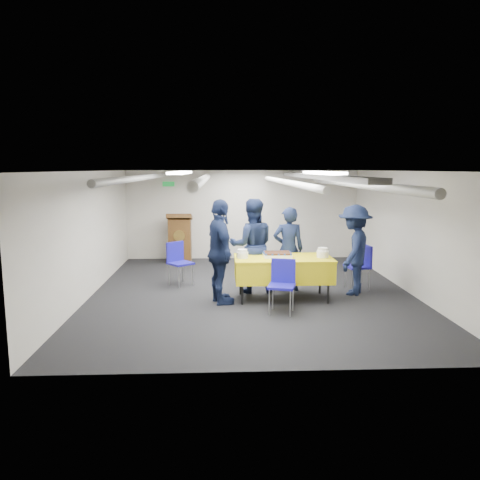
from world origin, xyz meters
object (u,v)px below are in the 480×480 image
(chair_near, at_px, (282,280))
(chair_right, at_px, (362,262))
(sailor_a, at_px, (288,249))
(sheet_cake, at_px, (277,254))
(podium, at_px, (180,238))
(sailor_d, at_px, (354,250))
(sailor_b, at_px, (252,246))
(chair_left, at_px, (178,259))
(sailor_c, at_px, (220,252))
(serving_table, at_px, (283,269))

(chair_near, relative_size, chair_right, 1.00)
(chair_near, height_order, chair_right, same)
(sailor_a, bearing_deg, sheet_cake, 62.88)
(podium, bearing_deg, sailor_d, -42.42)
(sailor_b, bearing_deg, sailor_d, 170.04)
(podium, relative_size, sailor_a, 0.77)
(sailor_a, relative_size, sailor_b, 0.91)
(chair_near, bearing_deg, sailor_d, 35.01)
(chair_left, relative_size, sailor_c, 0.48)
(sailor_d, bearing_deg, sailor_c, -50.24)
(chair_near, xyz_separation_m, sailor_b, (-0.41, 1.30, 0.36))
(podium, bearing_deg, chair_near, -64.54)
(sheet_cake, distance_m, sailor_c, 1.06)
(chair_near, height_order, sailor_d, sailor_d)
(chair_left, relative_size, sailor_b, 0.49)
(chair_near, distance_m, sailor_c, 1.21)
(podium, relative_size, sailor_d, 0.74)
(chair_near, bearing_deg, chair_left, 134.24)
(podium, xyz_separation_m, chair_near, (2.02, -4.25, -0.08))
(sheet_cake, xyz_separation_m, chair_left, (-1.88, 1.13, -0.28))
(chair_near, relative_size, sailor_c, 0.48)
(serving_table, height_order, chair_near, chair_near)
(chair_near, bearing_deg, sailor_a, 77.72)
(chair_near, bearing_deg, sailor_c, 152.24)
(serving_table, relative_size, chair_right, 2.01)
(sailor_d, bearing_deg, chair_near, -26.67)
(chair_left, height_order, sailor_b, sailor_b)
(sailor_d, bearing_deg, chair_right, 172.23)
(sailor_b, bearing_deg, serving_table, 131.95)
(serving_table, height_order, sailor_d, sailor_d)
(chair_left, bearing_deg, chair_right, -8.21)
(sheet_cake, bearing_deg, chair_left, 149.08)
(serving_table, distance_m, sheet_cake, 0.28)
(sheet_cake, height_order, chair_right, chair_right)
(serving_table, distance_m, chair_right, 1.75)
(sheet_cake, height_order, chair_left, chair_left)
(sheet_cake, height_order, podium, podium)
(sailor_a, relative_size, sailor_d, 0.96)
(podium, relative_size, sailor_b, 0.70)
(chair_near, xyz_separation_m, sailor_d, (1.49, 1.04, 0.31))
(sailor_a, height_order, sailor_b, sailor_b)
(serving_table, distance_m, podium, 4.09)
(sailor_c, bearing_deg, sailor_b, -53.59)
(chair_near, xyz_separation_m, chair_left, (-1.87, 1.92, 0.00))
(sailor_c, xyz_separation_m, sailor_d, (2.50, 0.51, -0.07))
(sailor_c, distance_m, sailor_d, 2.55)
(sheet_cake, relative_size, chair_right, 0.59)
(chair_left, bearing_deg, sailor_c, -58.35)
(sheet_cake, relative_size, podium, 0.41)
(sheet_cake, xyz_separation_m, chair_right, (1.73, 0.60, -0.28))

